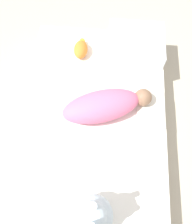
% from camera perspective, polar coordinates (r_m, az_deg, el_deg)
% --- Properties ---
extents(ground_plane, '(12.00, 12.00, 0.00)m').
position_cam_1_polar(ground_plane, '(1.57, -1.16, -4.83)').
color(ground_plane, '#B2A893').
extents(bed_mattress, '(1.51, 0.94, 0.21)m').
position_cam_1_polar(bed_mattress, '(1.47, -1.24, -3.44)').
color(bed_mattress, white).
rests_on(bed_mattress, ground_plane).
extents(burp_cloth, '(0.26, 0.18, 0.02)m').
position_cam_1_polar(burp_cloth, '(1.43, 14.06, 0.82)').
color(burp_cloth, white).
rests_on(burp_cloth, bed_mattress).
extents(swaddled_baby, '(0.35, 0.57, 0.16)m').
position_cam_1_polar(swaddled_baby, '(1.32, 2.25, 1.72)').
color(swaddled_baby, pink).
rests_on(swaddled_baby, bed_mattress).
extents(pillow, '(0.34, 0.39, 0.11)m').
position_cam_1_polar(pillow, '(1.65, 10.27, 17.15)').
color(pillow, white).
rests_on(pillow, bed_mattress).
extents(bunny_plush, '(0.20, 0.20, 0.35)m').
position_cam_1_polar(bunny_plush, '(1.13, -0.80, -25.41)').
color(bunny_plush, silver).
rests_on(bunny_plush, bed_mattress).
extents(turtle_plush, '(0.18, 0.10, 0.09)m').
position_cam_1_polar(turtle_plush, '(1.62, -3.98, 16.10)').
color(turtle_plush, orange).
rests_on(turtle_plush, bed_mattress).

